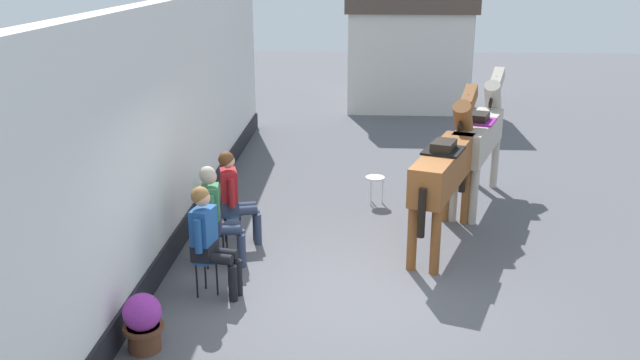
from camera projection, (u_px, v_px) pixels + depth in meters
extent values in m
plane|color=#56565B|center=(350.00, 207.00, 11.24)|extent=(40.00, 40.00, 0.00)
cube|color=white|center=(168.00, 126.00, 9.43)|extent=(0.30, 14.00, 3.40)
cube|color=black|center=(176.00, 227.00, 9.90)|extent=(0.34, 14.00, 0.36)
cube|color=silver|center=(407.00, 60.00, 18.53)|extent=(3.20, 2.40, 2.60)
cylinder|color=#194C99|center=(205.00, 259.00, 8.18)|extent=(0.34, 0.34, 0.03)
cylinder|color=black|center=(217.00, 278.00, 8.22)|extent=(0.02, 0.02, 0.45)
cylinder|color=black|center=(205.00, 272.00, 8.38)|extent=(0.02, 0.02, 0.45)
cylinder|color=black|center=(197.00, 281.00, 8.16)|extent=(0.02, 0.02, 0.45)
cube|color=black|center=(205.00, 250.00, 8.14)|extent=(0.30, 0.36, 0.20)
cube|color=#1E4C8C|center=(203.00, 226.00, 8.04)|extent=(0.28, 0.38, 0.44)
sphere|color=tan|center=(202.00, 198.00, 7.93)|extent=(0.20, 0.20, 0.20)
sphere|color=olive|center=(200.00, 196.00, 7.93)|extent=(0.22, 0.22, 0.22)
cylinder|color=black|center=(222.00, 253.00, 8.18)|extent=(0.40, 0.21, 0.13)
cylinder|color=black|center=(238.00, 278.00, 8.23)|extent=(0.11, 0.11, 0.46)
cylinder|color=black|center=(217.00, 259.00, 8.04)|extent=(0.40, 0.21, 0.13)
cylinder|color=black|center=(233.00, 283.00, 8.08)|extent=(0.11, 0.11, 0.46)
cylinder|color=#1E4C8C|center=(212.00, 224.00, 8.24)|extent=(0.09, 0.09, 0.42)
cylinder|color=#1E4C8C|center=(198.00, 236.00, 7.87)|extent=(0.09, 0.09, 0.42)
cylinder|color=black|center=(212.00, 233.00, 8.96)|extent=(0.34, 0.34, 0.03)
cylinder|color=black|center=(224.00, 249.00, 9.04)|extent=(0.02, 0.02, 0.45)
cylinder|color=black|center=(208.00, 246.00, 9.14)|extent=(0.02, 0.02, 0.45)
cylinder|color=black|center=(207.00, 254.00, 8.91)|extent=(0.02, 0.02, 0.45)
cube|color=#2D3851|center=(212.00, 225.00, 8.92)|extent=(0.28, 0.35, 0.20)
cube|color=#337247|center=(210.00, 202.00, 8.82)|extent=(0.27, 0.37, 0.44)
sphere|color=tan|center=(209.00, 177.00, 8.71)|extent=(0.20, 0.20, 0.20)
sphere|color=#B2A38E|center=(207.00, 175.00, 8.70)|extent=(0.22, 0.22, 0.22)
cylinder|color=#2D3851|center=(227.00, 226.00, 9.03)|extent=(0.40, 0.18, 0.13)
cylinder|color=#2D3851|center=(242.00, 246.00, 9.14)|extent=(0.11, 0.11, 0.46)
cylinder|color=#2D3851|center=(226.00, 230.00, 8.88)|extent=(0.40, 0.18, 0.13)
cylinder|color=#2D3851|center=(241.00, 251.00, 8.99)|extent=(0.11, 0.11, 0.46)
cylinder|color=#337247|center=(213.00, 201.00, 9.03)|extent=(0.09, 0.09, 0.42)
cylinder|color=#337247|center=(211.00, 211.00, 8.65)|extent=(0.09, 0.09, 0.42)
cylinder|color=#194C99|center=(230.00, 214.00, 9.63)|extent=(0.34, 0.34, 0.03)
cylinder|color=black|center=(240.00, 229.00, 9.73)|extent=(0.02, 0.02, 0.45)
cylinder|color=black|center=(225.00, 227.00, 9.80)|extent=(0.02, 0.02, 0.45)
cylinder|color=black|center=(227.00, 233.00, 9.58)|extent=(0.02, 0.02, 0.45)
cube|color=#2D3851|center=(230.00, 206.00, 9.59)|extent=(0.32, 0.37, 0.20)
cube|color=maroon|center=(229.00, 185.00, 9.49)|extent=(0.30, 0.39, 0.44)
sphere|color=tan|center=(228.00, 161.00, 9.39)|extent=(0.20, 0.20, 0.20)
sphere|color=#593319|center=(226.00, 159.00, 9.37)|extent=(0.22, 0.22, 0.22)
cylinder|color=#2D3851|center=(243.00, 207.00, 9.72)|extent=(0.40, 0.23, 0.13)
cylinder|color=#2D3851|center=(256.00, 225.00, 9.85)|extent=(0.11, 0.11, 0.46)
cylinder|color=#2D3851|center=(244.00, 211.00, 9.57)|extent=(0.40, 0.23, 0.13)
cylinder|color=#2D3851|center=(258.00, 229.00, 9.70)|extent=(0.11, 0.11, 0.46)
cylinder|color=maroon|center=(229.00, 184.00, 9.70)|extent=(0.09, 0.09, 0.42)
cylinder|color=maroon|center=(232.00, 193.00, 9.33)|extent=(0.09, 0.09, 0.42)
cube|color=brown|center=(444.00, 168.00, 9.40)|extent=(1.15, 2.22, 0.52)
cylinder|color=brown|center=(446.00, 193.00, 10.54)|extent=(0.13, 0.13, 0.90)
cylinder|color=brown|center=(466.00, 196.00, 10.42)|extent=(0.13, 0.13, 0.90)
cylinder|color=brown|center=(412.00, 238.00, 8.84)|extent=(0.13, 0.13, 0.90)
cylinder|color=brown|center=(435.00, 242.00, 8.72)|extent=(0.13, 0.13, 0.90)
cylinder|color=brown|center=(463.00, 122.00, 10.33)|extent=(0.48, 0.69, 0.73)
cube|color=brown|center=(469.00, 98.00, 10.53)|extent=(0.35, 0.56, 0.40)
cube|color=black|center=(464.00, 113.00, 10.27)|extent=(0.25, 0.61, 0.48)
cylinder|color=black|center=(422.00, 213.00, 8.49)|extent=(0.13, 0.13, 0.65)
cube|color=black|center=(443.00, 150.00, 9.23)|extent=(0.67, 0.73, 0.03)
cube|color=black|center=(444.00, 145.00, 9.21)|extent=(0.41, 0.51, 0.12)
cube|color=#B2A899|center=(479.00, 136.00, 11.07)|extent=(1.16, 2.22, 0.52)
cylinder|color=#B2A899|center=(477.00, 161.00, 12.21)|extent=(0.13, 0.13, 0.90)
cylinder|color=#B2A899|center=(495.00, 163.00, 12.09)|extent=(0.13, 0.13, 0.90)
cylinder|color=#B2A899|center=(453.00, 194.00, 10.51)|extent=(0.13, 0.13, 0.90)
cylinder|color=#B2A899|center=(473.00, 196.00, 10.40)|extent=(0.13, 0.13, 0.90)
cylinder|color=#B2A899|center=(493.00, 99.00, 12.00)|extent=(0.48, 0.69, 0.73)
cube|color=#B2A899|center=(498.00, 79.00, 12.20)|extent=(0.35, 0.56, 0.40)
cube|color=black|center=(493.00, 92.00, 11.94)|extent=(0.25, 0.61, 0.48)
cylinder|color=black|center=(463.00, 171.00, 10.16)|extent=(0.13, 0.13, 0.65)
cube|color=#8C1E8C|center=(479.00, 121.00, 10.90)|extent=(0.67, 0.73, 0.03)
cube|color=black|center=(479.00, 117.00, 10.88)|extent=(0.41, 0.51, 0.12)
cylinder|color=brown|center=(144.00, 338.00, 7.09)|extent=(0.34, 0.34, 0.28)
cylinder|color=brown|center=(143.00, 328.00, 7.05)|extent=(0.43, 0.43, 0.04)
sphere|color=purple|center=(142.00, 312.00, 7.00)|extent=(0.40, 0.40, 0.40)
cylinder|color=#A85638|center=(214.00, 212.00, 10.61)|extent=(0.34, 0.34, 0.28)
cylinder|color=#A85638|center=(214.00, 205.00, 10.57)|extent=(0.43, 0.43, 0.04)
sphere|color=#2D7A38|center=(213.00, 194.00, 10.52)|extent=(0.40, 0.40, 0.40)
cylinder|color=white|center=(375.00, 178.00, 11.29)|extent=(0.32, 0.32, 0.03)
cylinder|color=silver|center=(383.00, 191.00, 11.35)|extent=(0.02, 0.02, 0.43)
cylinder|color=silver|center=(371.00, 189.00, 11.47)|extent=(0.02, 0.02, 0.43)
cylinder|color=silver|center=(371.00, 193.00, 11.26)|extent=(0.02, 0.02, 0.43)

